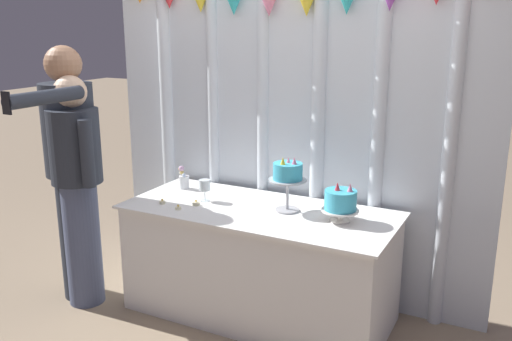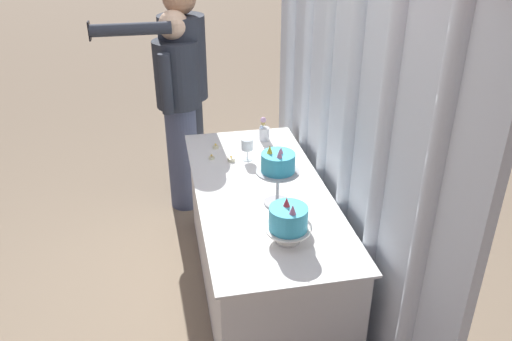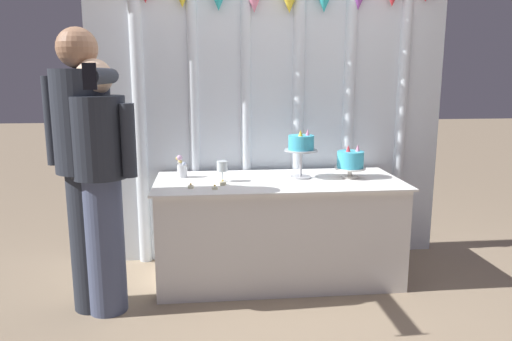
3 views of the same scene
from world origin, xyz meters
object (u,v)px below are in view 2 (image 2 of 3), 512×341
object	(u,v)px
cake_table	(261,241)
cake_display_nearleft	(278,166)
tealight_far_left	(216,147)
guest_man_dark_suit	(184,87)
wine_glass	(247,145)
tealight_near_right	(231,159)
guest_man_pink_jacket	(179,106)
cake_display_nearright	(288,220)
flower_vase	(264,131)
tealight_near_left	(212,158)

from	to	relation	value
cake_table	cake_display_nearleft	xyz separation A→B (m)	(0.17, 0.05, 0.60)
tealight_far_left	guest_man_dark_suit	world-z (taller)	guest_man_dark_suit
wine_glass	cake_table	bearing A→B (deg)	1.56
tealight_near_right	guest_man_dark_suit	xyz separation A→B (m)	(-0.84, -0.23, 0.22)
tealight_near_right	guest_man_pink_jacket	distance (m)	0.80
cake_table	guest_man_dark_suit	world-z (taller)	guest_man_dark_suit
cake_display_nearright	flower_vase	bearing A→B (deg)	173.60
cake_display_nearright	flower_vase	distance (m)	1.21
cake_display_nearright	guest_man_dark_suit	world-z (taller)	guest_man_dark_suit
guest_man_pink_jacket	guest_man_dark_suit	world-z (taller)	guest_man_dark_suit
cake_display_nearright	tealight_near_left	xyz separation A→B (m)	(-0.98, -0.26, -0.11)
flower_vase	cake_table	bearing A→B (deg)	-13.22
tealight_near_left	guest_man_dark_suit	bearing A→B (deg)	-172.24
tealight_far_left	tealight_near_right	distance (m)	0.22
cake_display_nearright	tealight_near_left	distance (m)	1.02
cake_table	flower_vase	distance (m)	0.82
wine_glass	guest_man_pink_jacket	world-z (taller)	guest_man_pink_jacket
wine_glass	guest_man_dark_suit	size ratio (longest dim) A/B	0.08
guest_man_pink_jacket	guest_man_dark_suit	distance (m)	0.16
cake_display_nearleft	cake_display_nearright	xyz separation A→B (m)	(0.35, -0.03, -0.11)
cake_display_nearleft	cake_display_nearright	bearing A→B (deg)	-4.83
cake_display_nearright	guest_man_pink_jacket	bearing A→B (deg)	-165.90
cake_display_nearleft	tealight_far_left	bearing A→B (deg)	-162.52
tealight_near_right	tealight_far_left	bearing A→B (deg)	-160.54
cake_display_nearleft	tealight_near_left	distance (m)	0.72
wine_glass	tealight_near_left	xyz separation A→B (m)	(-0.06, -0.23, -0.09)
tealight_far_left	guest_man_dark_suit	size ratio (longest dim) A/B	0.02
guest_man_dark_suit	tealight_far_left	bearing A→B (deg)	13.69
wine_glass	guest_man_dark_suit	bearing A→B (deg)	-158.40
guest_man_pink_jacket	guest_man_dark_suit	bearing A→B (deg)	153.14
cake_display_nearright	flower_vase	world-z (taller)	cake_display_nearright
cake_table	wine_glass	xyz separation A→B (m)	(-0.39, -0.01, 0.47)
cake_display_nearright	guest_man_dark_suit	bearing A→B (deg)	-168.20
tealight_near_left	guest_man_dark_suit	size ratio (longest dim) A/B	0.02
flower_vase	tealight_near_right	distance (m)	0.40
cake_display_nearright	tealight_near_left	size ratio (longest dim) A/B	6.12
guest_man_pink_jacket	cake_table	bearing A→B (deg)	19.07
tealight_near_left	tealight_near_right	bearing A→B (deg)	65.27
cake_display_nearright	guest_man_dark_suit	size ratio (longest dim) A/B	0.14
tealight_near_right	guest_man_dark_suit	size ratio (longest dim) A/B	0.03
cake_table	cake_display_nearright	xyz separation A→B (m)	(0.52, 0.02, 0.49)
cake_display_nearright	guest_man_pink_jacket	xyz separation A→B (m)	(-1.66, -0.42, -0.00)
flower_vase	tealight_near_left	world-z (taller)	flower_vase
flower_vase	guest_man_dark_suit	xyz separation A→B (m)	(-0.55, -0.50, 0.17)
cake_display_nearleft	wine_glass	size ratio (longest dim) A/B	2.44
tealight_near_right	guest_man_pink_jacket	size ratio (longest dim) A/B	0.03
flower_vase	guest_man_pink_jacket	world-z (taller)	guest_man_pink_jacket
flower_vase	tealight_far_left	world-z (taller)	flower_vase
cake_table	guest_man_pink_jacket	distance (m)	1.29
cake_table	cake_display_nearright	bearing A→B (deg)	2.71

